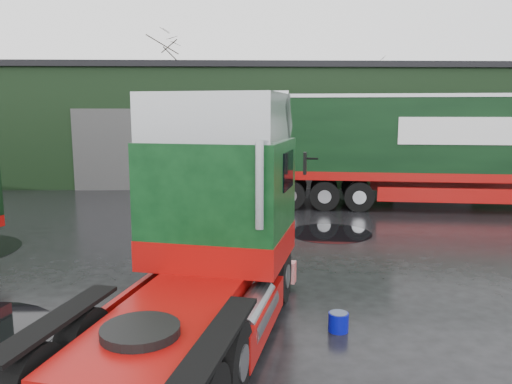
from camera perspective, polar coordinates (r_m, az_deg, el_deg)
ground at (r=11.45m, az=-2.78°, el=-10.59°), size 100.00×100.00×0.00m
warehouse at (r=30.83m, az=1.55°, el=7.88°), size 32.40×12.40×6.30m
hero_tractor at (r=8.02m, az=-8.17°, el=-3.46°), size 4.56×7.38×4.27m
lorry_right at (r=21.31m, az=19.72°, el=4.40°), size 17.66×5.65×4.58m
wash_bucket at (r=9.29m, az=9.39°, el=-14.46°), size 0.45×0.45×0.34m
tree_back_a at (r=41.25m, az=-10.62°, el=10.28°), size 4.40×4.40×9.50m
tree_back_b at (r=41.93m, az=11.85°, el=8.86°), size 4.40×4.40×7.50m
puddle_1 at (r=16.26m, az=8.42°, el=-4.67°), size 2.69×2.69×0.01m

